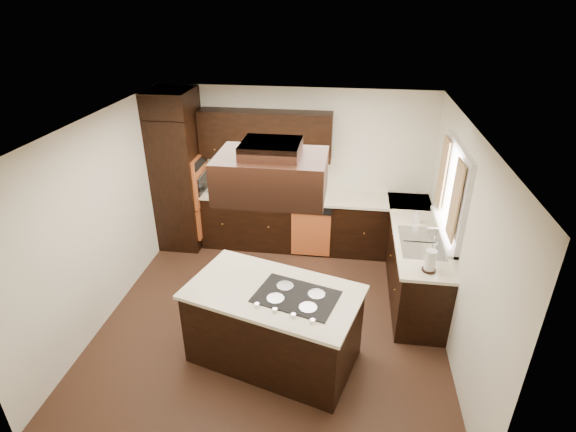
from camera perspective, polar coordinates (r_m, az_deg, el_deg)
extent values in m
cube|color=#4E3020|center=(5.94, -1.80, -12.60)|extent=(4.20, 4.20, 0.02)
cube|color=white|center=(4.76, -2.24, 11.53)|extent=(4.20, 4.20, 0.02)
cube|color=beige|center=(7.14, 0.89, 6.20)|extent=(4.20, 0.02, 2.50)
cube|color=beige|center=(3.58, -8.02, -18.18)|extent=(4.20, 0.02, 2.50)
cube|color=beige|center=(5.94, -22.48, -0.39)|extent=(0.02, 4.20, 2.50)
cube|color=beige|center=(5.33, 21.00, -3.27)|extent=(0.02, 4.20, 2.50)
cube|color=black|center=(7.26, -13.60, 4.19)|extent=(0.65, 0.75, 2.12)
cube|color=#CA5F2B|center=(7.12, -11.02, 4.53)|extent=(0.05, 0.62, 0.78)
cube|color=black|center=(7.18, 0.81, -0.74)|extent=(2.93, 0.60, 0.88)
cube|color=black|center=(6.43, 15.62, -5.40)|extent=(0.60, 2.40, 0.88)
cube|color=beige|center=(6.97, 0.82, 2.55)|extent=(2.93, 0.63, 0.04)
cube|color=beige|center=(6.21, 16.00, -1.79)|extent=(0.63, 2.40, 0.04)
cube|color=black|center=(6.85, -2.90, 10.22)|extent=(2.00, 0.34, 0.72)
cube|color=#CA5F2B|center=(6.92, 2.91, -2.34)|extent=(0.60, 0.05, 0.72)
cube|color=silver|center=(5.63, 20.21, 3.06)|extent=(0.06, 1.32, 1.12)
cube|color=white|center=(5.64, 20.49, 3.04)|extent=(0.00, 1.20, 1.00)
cube|color=beige|center=(5.23, 20.47, 1.77)|extent=(0.02, 0.34, 0.90)
cube|color=beige|center=(5.99, 19.02, 5.15)|extent=(0.02, 0.34, 0.90)
cube|color=silver|center=(5.89, 16.55, -3.21)|extent=(0.52, 0.84, 0.01)
cube|color=black|center=(5.11, -1.83, -13.80)|extent=(1.96, 1.41, 0.88)
cube|color=beige|center=(4.82, -1.91, -9.65)|extent=(2.03, 1.49, 0.04)
cube|color=black|center=(4.72, 1.04, -10.18)|extent=(0.95, 0.76, 0.01)
cube|color=black|center=(4.34, -2.11, 5.12)|extent=(1.05, 0.72, 0.42)
cube|color=black|center=(4.25, -2.17, 8.57)|extent=(0.55, 0.50, 0.13)
cylinder|color=silver|center=(7.08, -8.27, 3.27)|extent=(0.15, 0.15, 0.10)
cone|color=silver|center=(7.01, -8.36, 4.62)|extent=(0.13, 0.13, 0.26)
cube|color=black|center=(6.88, -3.20, 3.87)|extent=(0.41, 0.18, 0.33)
imported|color=silver|center=(7.17, -9.15, 3.35)|extent=(0.27, 0.27, 0.06)
imported|color=silver|center=(6.32, 16.00, -0.11)|extent=(0.08, 0.08, 0.18)
cylinder|color=silver|center=(5.28, 17.61, -5.46)|extent=(0.15, 0.15, 0.27)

